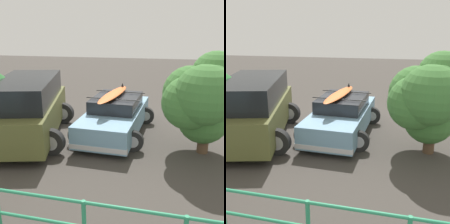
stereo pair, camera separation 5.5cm
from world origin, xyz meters
TOP-DOWN VIEW (x-y plane):
  - ground_plane at (0.00, 0.00)m, footprint 44.00×44.00m
  - sedan_car at (-0.71, 0.29)m, footprint 2.53×4.15m
  - suv_car at (2.01, 1.15)m, footprint 3.21×4.88m
  - bush_near_left at (-3.32, 1.41)m, footprint 2.19×2.58m

SIDE VIEW (x-z plane):
  - ground_plane at x=0.00m, z-range -0.02..0.00m
  - sedan_car at x=-0.71m, z-range -0.16..1.39m
  - suv_car at x=2.01m, z-range 0.02..1.99m
  - bush_near_left at x=-3.32m, z-range 0.25..3.15m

